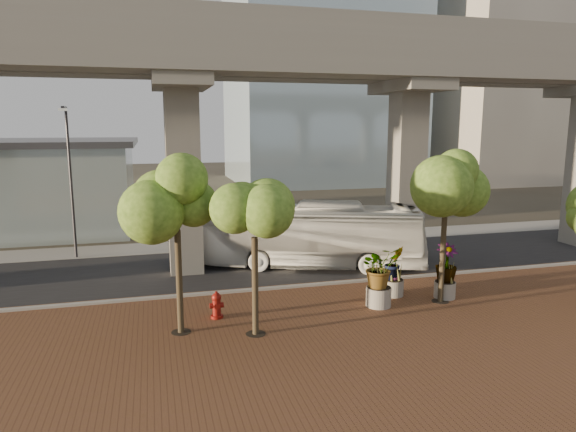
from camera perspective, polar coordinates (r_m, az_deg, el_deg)
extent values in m
plane|color=#322E24|center=(25.65, 2.71, -6.45)|extent=(160.00, 160.00, 0.00)
cube|color=brown|center=(18.62, 10.37, -13.03)|extent=(70.00, 13.00, 0.06)
cube|color=black|center=(27.49, 1.44, -5.28)|extent=(90.00, 8.00, 0.04)
cube|color=#A19D96|center=(23.82, 4.18, -7.58)|extent=(70.00, 0.25, 0.16)
cube|color=#A19D96|center=(32.64, -1.28, -2.80)|extent=(90.00, 3.00, 0.06)
cube|color=gray|center=(25.20, 2.62, 17.37)|extent=(72.00, 2.40, 1.80)
cube|color=gray|center=(28.24, 0.59, 16.58)|extent=(72.00, 2.40, 1.80)
cube|color=gray|center=(24.38, 3.48, 20.95)|extent=(72.00, 0.12, 1.00)
cube|color=gray|center=(29.48, -0.01, 19.05)|extent=(72.00, 0.12, 1.00)
cube|color=#A8A497|center=(75.00, 23.07, 12.85)|extent=(18.00, 16.00, 24.00)
imported|color=silver|center=(26.49, 2.06, -2.20)|extent=(12.20, 6.84, 3.34)
cylinder|color=maroon|center=(20.05, -7.90, -10.99)|extent=(0.47, 0.47, 0.10)
cylinder|color=maroon|center=(19.92, -7.93, -9.98)|extent=(0.31, 0.31, 0.75)
sphere|color=maroon|center=(19.80, -7.96, -8.95)|extent=(0.36, 0.36, 0.36)
cylinder|color=maroon|center=(19.74, -7.97, -8.49)|extent=(0.10, 0.10, 0.13)
cylinder|color=maroon|center=(19.90, -7.94, -9.80)|extent=(0.52, 0.21, 0.21)
cylinder|color=#ABA89B|center=(21.29, 10.03, -8.81)|extent=(1.01, 1.01, 0.79)
imported|color=#395F19|center=(20.93, 10.13, -5.60)|extent=(2.25, 2.25, 1.69)
cylinder|color=gray|center=(22.95, 17.02, -7.83)|extent=(0.90, 0.90, 0.70)
imported|color=#395F19|center=(22.62, 17.17, -5.00)|extent=(2.19, 2.19, 1.64)
cylinder|color=#A7A096|center=(22.71, 11.60, -7.78)|extent=(0.89, 0.89, 0.69)
imported|color=#395F19|center=(22.41, 11.70, -5.12)|extent=(1.98, 1.98, 1.49)
cylinder|color=#403625|center=(18.36, -11.99, -7.17)|extent=(0.22, 0.22, 3.70)
cylinder|color=black|center=(18.98, -11.78, -12.50)|extent=(0.70, 0.70, 0.01)
cylinder|color=#403625|center=(17.89, -3.67, -7.82)|extent=(0.22, 0.22, 3.47)
cylinder|color=black|center=(18.49, -3.61, -12.93)|extent=(0.70, 0.70, 0.01)
cylinder|color=#403625|center=(22.02, 16.77, -4.69)|extent=(0.22, 0.22, 3.56)
cylinder|color=black|center=(22.52, 16.54, -9.07)|extent=(0.70, 0.70, 0.01)
cylinder|color=#323137|center=(30.26, -22.95, 3.23)|extent=(0.14, 0.14, 8.14)
cube|color=#323137|center=(29.61, -23.63, 10.96)|extent=(0.15, 1.02, 0.15)
cube|color=silver|center=(29.10, -23.76, 10.78)|extent=(0.41, 0.20, 0.12)
cylinder|color=#29292D|center=(33.24, 13.68, 4.99)|extent=(0.16, 0.16, 8.97)
cube|color=#29292D|center=(32.69, 14.49, 12.75)|extent=(0.17, 1.12, 0.17)
cube|color=silver|center=(32.19, 14.98, 12.58)|extent=(0.45, 0.22, 0.13)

